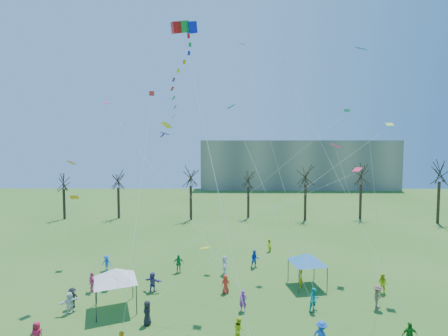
{
  "coord_description": "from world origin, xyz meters",
  "views": [
    {
      "loc": [
        -0.41,
        -17.41,
        12.34
      ],
      "look_at": [
        -0.57,
        5.0,
        11.0
      ],
      "focal_mm": 25.0,
      "sensor_mm": 36.0,
      "label": 1
    }
  ],
  "objects_px": {
    "distant_building": "(296,165)",
    "canopy_tent_white": "(115,275)",
    "canopy_tent_blue": "(307,258)",
    "big_box_kite": "(181,87)"
  },
  "relations": [
    {
      "from": "canopy_tent_white",
      "to": "canopy_tent_blue",
      "type": "distance_m",
      "value": 16.42
    },
    {
      "from": "canopy_tent_white",
      "to": "distant_building",
      "type": "bearing_deg",
      "value": 67.88
    },
    {
      "from": "big_box_kite",
      "to": "canopy_tent_white",
      "type": "bearing_deg",
      "value": -175.39
    },
    {
      "from": "distant_building",
      "to": "canopy_tent_white",
      "type": "distance_m",
      "value": 82.27
    },
    {
      "from": "distant_building",
      "to": "big_box_kite",
      "type": "xyz_separation_m",
      "value": [
        -25.8,
        -75.67,
        9.54
      ]
    },
    {
      "from": "distant_building",
      "to": "canopy_tent_white",
      "type": "bearing_deg",
      "value": -112.12
    },
    {
      "from": "distant_building",
      "to": "canopy_tent_white",
      "type": "xyz_separation_m",
      "value": [
        -30.93,
        -76.08,
        -4.77
      ]
    },
    {
      "from": "distant_building",
      "to": "canopy_tent_blue",
      "type": "bearing_deg",
      "value": -101.87
    },
    {
      "from": "big_box_kite",
      "to": "canopy_tent_blue",
      "type": "distance_m",
      "value": 18.45
    },
    {
      "from": "big_box_kite",
      "to": "canopy_tent_white",
      "type": "distance_m",
      "value": 15.2
    }
  ]
}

